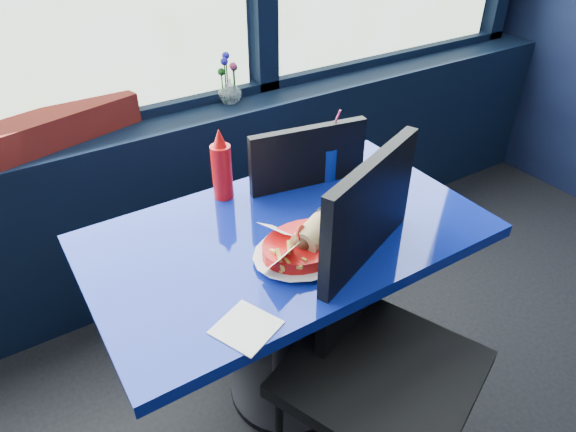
# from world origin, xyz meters

# --- Properties ---
(window_sill) EXTENTS (5.00, 0.26, 0.80)m
(window_sill) POSITION_xyz_m (0.00, 2.87, 0.40)
(window_sill) COLOR black
(window_sill) RESTS_ON ground
(near_table) EXTENTS (1.20, 0.70, 0.75)m
(near_table) POSITION_xyz_m (0.30, 2.00, 0.57)
(near_table) COLOR black
(near_table) RESTS_ON ground
(chair_near_front) EXTENTS (0.63, 0.63, 1.06)m
(chair_near_front) POSITION_xyz_m (0.37, 1.66, 0.61)
(chair_near_front) COLOR black
(chair_near_front) RESTS_ON ground
(chair_near_back) EXTENTS (0.50, 0.51, 0.96)m
(chair_near_back) POSITION_xyz_m (0.48, 2.32, 0.55)
(chair_near_back) COLOR black
(chair_near_back) RESTS_ON ground
(planter_box) EXTENTS (0.61, 0.30, 0.12)m
(planter_box) POSITION_xyz_m (-0.14, 2.90, 0.86)
(planter_box) COLOR maroon
(planter_box) RESTS_ON window_sill
(flower_vase) EXTENTS (0.11, 0.12, 0.22)m
(flower_vase) POSITION_xyz_m (0.56, 2.88, 0.87)
(flower_vase) COLOR silver
(flower_vase) RESTS_ON window_sill
(food_basket) EXTENTS (0.29, 0.27, 0.10)m
(food_basket) POSITION_xyz_m (0.29, 1.88, 0.79)
(food_basket) COLOR red
(food_basket) RESTS_ON near_table
(ketchup_bottle) EXTENTS (0.07, 0.07, 0.25)m
(ketchup_bottle) POSITION_xyz_m (0.22, 2.28, 0.86)
(ketchup_bottle) COLOR red
(ketchup_bottle) RESTS_ON near_table
(soda_cup) EXTENTS (0.08, 0.08, 0.26)m
(soda_cup) POSITION_xyz_m (0.59, 2.20, 0.81)
(soda_cup) COLOR navy
(soda_cup) RESTS_ON near_table
(napkin) EXTENTS (0.18, 0.18, 0.00)m
(napkin) POSITION_xyz_m (0.00, 1.72, 0.75)
(napkin) COLOR white
(napkin) RESTS_ON near_table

